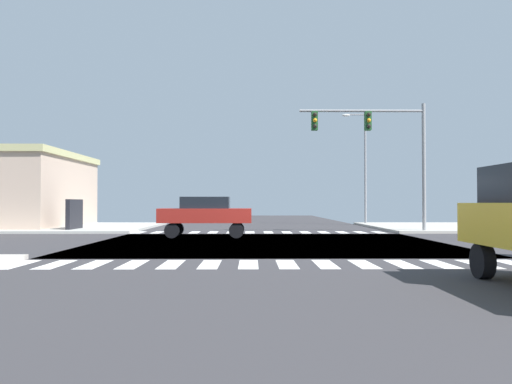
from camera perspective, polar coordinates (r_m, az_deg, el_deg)
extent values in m
cube|color=#353336|center=(20.85, 1.34, -5.67)|extent=(14.00, 90.00, 0.05)
cube|color=#353336|center=(20.85, 1.34, -5.67)|extent=(90.00, 12.00, 0.05)
cube|color=#B2ADA3|center=(35.54, 22.15, -3.58)|extent=(12.00, 12.00, 0.14)
cube|color=#B1B0A9|center=(35.04, -21.16, -3.63)|extent=(12.00, 12.00, 0.14)
cube|color=white|center=(14.86, -24.85, -7.25)|extent=(0.50, 2.00, 0.01)
cube|color=white|center=(14.48, -21.21, -7.44)|extent=(0.50, 2.00, 0.01)
cube|color=white|center=(14.16, -17.39, -7.61)|extent=(0.50, 2.00, 0.01)
cube|color=white|center=(13.91, -13.41, -7.75)|extent=(0.50, 2.00, 0.01)
cube|color=white|center=(13.72, -9.30, -7.86)|extent=(0.50, 2.00, 0.01)
cube|color=white|center=(13.61, -5.09, -7.93)|extent=(0.50, 2.00, 0.01)
cube|color=white|center=(13.57, -0.84, -7.95)|extent=(0.50, 2.00, 0.01)
cube|color=white|center=(13.60, 3.42, -7.94)|extent=(0.50, 2.00, 0.01)
cube|color=white|center=(13.70, 7.64, -7.88)|extent=(0.50, 2.00, 0.01)
cube|color=white|center=(13.88, 11.76, -7.78)|extent=(0.50, 2.00, 0.01)
cube|color=white|center=(14.12, 15.77, -7.64)|extent=(0.50, 2.00, 0.01)
cube|color=white|center=(14.43, 19.61, -7.48)|extent=(0.50, 2.00, 0.01)
cube|color=white|center=(14.80, 23.28, -7.29)|extent=(0.50, 2.00, 0.01)
cube|color=white|center=(28.76, -12.75, -4.35)|extent=(0.50, 2.00, 0.01)
cube|color=white|center=(28.57, -10.79, -4.38)|extent=(0.50, 2.00, 0.01)
cube|color=white|center=(28.41, -8.80, -4.41)|extent=(0.50, 2.00, 0.01)
cube|color=white|center=(28.28, -6.79, -4.43)|extent=(0.50, 2.00, 0.01)
cube|color=white|center=(28.19, -4.76, -4.44)|extent=(0.50, 2.00, 0.01)
cube|color=white|center=(28.14, -2.72, -4.45)|extent=(0.50, 2.00, 0.01)
cube|color=white|center=(28.12, -0.68, -4.46)|extent=(0.50, 2.00, 0.01)
cube|color=white|center=(28.13, 1.37, -4.45)|extent=(0.50, 2.00, 0.01)
cube|color=white|center=(28.18, 3.40, -4.45)|extent=(0.50, 2.00, 0.01)
cube|color=white|center=(28.27, 5.43, -4.43)|extent=(0.50, 2.00, 0.01)
cube|color=white|center=(28.39, 7.45, -4.42)|extent=(0.50, 2.00, 0.01)
cube|color=white|center=(28.54, 9.44, -4.39)|extent=(0.50, 2.00, 0.01)
cube|color=white|center=(28.73, 11.41, -4.36)|extent=(0.50, 2.00, 0.01)
cube|color=white|center=(28.96, 13.35, -4.33)|extent=(0.50, 2.00, 0.01)
cylinder|color=gray|center=(29.17, 17.99, 2.53)|extent=(0.20, 0.20, 6.94)
cylinder|color=gray|center=(28.66, 11.54, 8.74)|extent=(6.67, 0.14, 0.14)
cube|color=#1E5123|center=(28.64, 12.21, 7.64)|extent=(0.32, 0.40, 1.00)
sphere|color=black|center=(28.45, 12.31, 8.33)|extent=(0.22, 0.22, 0.22)
sphere|color=orange|center=(28.40, 12.32, 7.71)|extent=(0.22, 0.22, 0.22)
sphere|color=black|center=(28.36, 12.32, 7.09)|extent=(0.22, 0.22, 0.22)
cube|color=#1E5123|center=(28.15, 6.45, 7.77)|extent=(0.32, 0.40, 1.00)
sphere|color=black|center=(27.96, 6.51, 8.48)|extent=(0.22, 0.22, 0.22)
sphere|color=orange|center=(27.91, 6.51, 7.85)|extent=(0.22, 0.22, 0.22)
sphere|color=black|center=(27.86, 6.52, 7.22)|extent=(0.22, 0.22, 0.22)
cylinder|color=gray|center=(38.53, 11.94, 2.50)|extent=(0.16, 0.16, 8.14)
cylinder|color=gray|center=(38.84, 10.90, 8.36)|extent=(1.40, 0.10, 0.10)
ellipsoid|color=silver|center=(38.70, 9.87, 8.32)|extent=(0.60, 0.32, 0.20)
cube|color=black|center=(30.88, -19.35, -2.43)|extent=(0.24, 2.20, 1.80)
cylinder|color=black|center=(11.99, 23.66, -6.98)|extent=(0.26, 0.74, 0.74)
cylinder|color=black|center=(25.03, -2.09, -4.09)|extent=(0.68, 0.26, 0.68)
cylinder|color=black|center=(23.59, -2.18, -4.26)|extent=(0.68, 0.26, 0.68)
cylinder|color=black|center=(25.28, -8.74, -4.05)|extent=(0.68, 0.26, 0.68)
cylinder|color=black|center=(23.86, -9.24, -4.21)|extent=(0.68, 0.26, 0.68)
cube|color=#A7251E|center=(24.37, -5.57, -2.58)|extent=(4.30, 1.80, 0.66)
cube|color=black|center=(24.37, -5.57, -1.17)|extent=(2.24, 1.55, 0.54)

